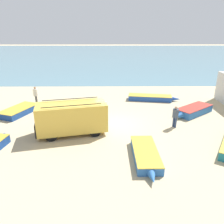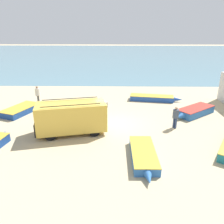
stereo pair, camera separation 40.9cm
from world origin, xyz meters
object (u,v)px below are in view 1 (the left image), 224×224
object	(u,v)px
fishing_rowboat_4	(146,155)
fisherman_1	(175,115)
fisherman_0	(36,94)
fishing_rowboat_5	(86,106)
fishing_rowboat_0	(152,98)
fishing_rowboat_3	(20,110)
fishing_rowboat_2	(193,111)
parked_van	(72,117)

from	to	relation	value
fishing_rowboat_4	fisherman_1	size ratio (longest dim) A/B	2.58
fisherman_0	fisherman_1	bearing A→B (deg)	-60.26
fishing_rowboat_5	fisherman_1	size ratio (longest dim) A/B	2.40
fishing_rowboat_0	fisherman_0	world-z (taller)	fisherman_0
fishing_rowboat_3	fisherman_1	xyz separation A→B (m)	(12.61, -3.00, 0.72)
fishing_rowboat_3	fishing_rowboat_2	bearing A→B (deg)	-70.23
fishing_rowboat_4	fishing_rowboat_5	bearing A→B (deg)	-153.77
fishing_rowboat_5	fishing_rowboat_4	bearing A→B (deg)	85.28
fishing_rowboat_2	fisherman_0	size ratio (longest dim) A/B	2.29
fisherman_0	fishing_rowboat_0	bearing A→B (deg)	-29.60
fishing_rowboat_5	fisherman_0	distance (m)	5.24
parked_van	fishing_rowboat_3	bearing A→B (deg)	-50.45
fishing_rowboat_2	fishing_rowboat_3	xyz separation A→B (m)	(-14.97, 0.28, -0.04)
fishing_rowboat_4	fisherman_1	distance (m)	5.14
fishing_rowboat_0	fishing_rowboat_4	world-z (taller)	fishing_rowboat_0
fishing_rowboat_2	parked_van	bearing A→B (deg)	-16.83
fishing_rowboat_2	fishing_rowboat_5	distance (m)	9.43
fishing_rowboat_0	fishing_rowboat_5	xyz separation A→B (m)	(-6.47, -2.61, -0.01)
parked_van	fishing_rowboat_2	world-z (taller)	parked_van
fisherman_0	parked_van	bearing A→B (deg)	-90.51
fishing_rowboat_3	fisherman_0	world-z (taller)	fisherman_0
fishing_rowboat_0	fisherman_0	size ratio (longest dim) A/B	3.04
parked_van	fisherman_1	world-z (taller)	parked_van
fishing_rowboat_2	fisherman_1	bearing A→B (deg)	11.56
parked_van	fishing_rowboat_4	distance (m)	5.75
fishing_rowboat_4	fishing_rowboat_5	xyz separation A→B (m)	(-4.19, 8.34, 0.01)
parked_van	fisherman_1	distance (m)	7.48
fishing_rowboat_4	fishing_rowboat_3	bearing A→B (deg)	-126.89
parked_van	fishing_rowboat_0	bearing A→B (deg)	-145.03
fisherman_0	fisherman_1	world-z (taller)	fisherman_0
fishing_rowboat_3	fishing_rowboat_4	bearing A→B (deg)	-105.61
fishing_rowboat_4	fisherman_0	world-z (taller)	fisherman_0
fishing_rowboat_5	fishing_rowboat_3	bearing A→B (deg)	-20.56
parked_van	fishing_rowboat_5	bearing A→B (deg)	-108.01
fishing_rowboat_4	fisherman_1	bearing A→B (deg)	146.36
parked_van	fishing_rowboat_5	xyz separation A→B (m)	(0.44, 5.06, -0.94)
parked_van	fishing_rowboat_3	xyz separation A→B (m)	(-5.20, 3.98, -0.93)
fishing_rowboat_3	fisherman_1	world-z (taller)	fisherman_1
fishing_rowboat_2	fisherman_0	xyz separation A→B (m)	(-14.31, 2.79, 0.74)
fishing_rowboat_4	fishing_rowboat_2	bearing A→B (deg)	143.17
fishing_rowboat_2	fishing_rowboat_5	xyz separation A→B (m)	(-9.33, 1.36, -0.05)
fishing_rowboat_5	fisherman_1	world-z (taller)	fisherman_1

